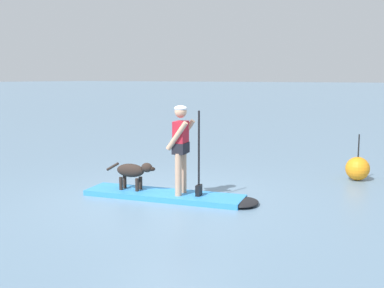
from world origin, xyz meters
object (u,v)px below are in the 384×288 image
(person_paddler, at_px, (182,144))
(paddleboard, at_px, (175,196))
(dog, at_px, (133,171))
(marker_buoy, at_px, (358,169))

(person_paddler, bearing_deg, paddleboard, -167.49)
(dog, height_order, marker_buoy, marker_buoy)
(person_paddler, xyz_separation_m, marker_buoy, (2.38, 3.41, -0.78))
(paddleboard, height_order, dog, dog)
(marker_buoy, bearing_deg, dog, -132.84)
(paddleboard, distance_m, person_paddler, 1.00)
(person_paddler, bearing_deg, dog, -167.49)
(paddleboard, xyz_separation_m, marker_buoy, (2.52, 3.44, 0.21))
(person_paddler, xyz_separation_m, dog, (-0.98, -0.22, -0.58))
(paddleboard, xyz_separation_m, person_paddler, (0.13, 0.03, 0.99))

